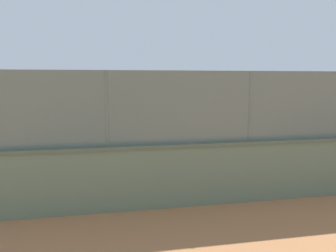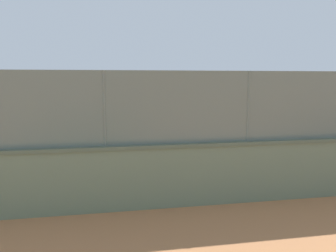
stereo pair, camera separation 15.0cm
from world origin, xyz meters
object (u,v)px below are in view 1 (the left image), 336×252
player_foreground_swinging (166,140)px  sports_ball (135,193)px  player_crossing_court (159,121)px  courtside_bench (34,182)px

player_foreground_swinging → sports_ball: player_foreground_swinging is taller
player_crossing_court → courtside_bench: size_ratio=0.92×
player_foreground_swinging → courtside_bench: 4.09m
player_foreground_swinging → courtside_bench: bearing=26.4°
courtside_bench → player_crossing_court: bearing=-120.5°
sports_ball → courtside_bench: courtside_bench is taller
player_crossing_court → sports_ball: player_crossing_court is taller
sports_ball → courtside_bench: bearing=-5.8°
player_crossing_court → sports_ball: bearing=75.4°
sports_ball → courtside_bench: size_ratio=0.10×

